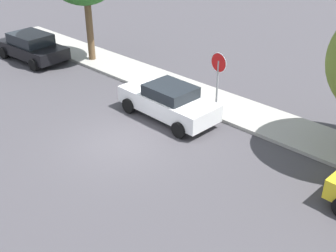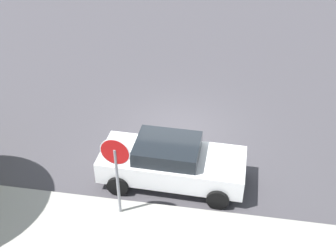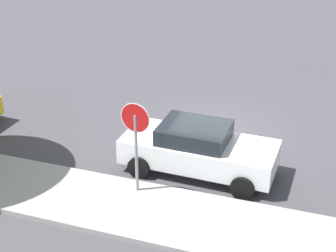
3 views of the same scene
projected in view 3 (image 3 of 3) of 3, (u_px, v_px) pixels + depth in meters
The scene contains 4 objects.
ground_plane at pixel (215, 131), 16.94m from camera, with size 60.00×60.00×0.00m, color #423F44.
sidewalk_curb at pixel (166, 216), 12.71m from camera, with size 32.00×2.34×0.14m, color #9E9B93.
stop_sign at pixel (136, 133), 12.85m from camera, with size 0.80×0.09×2.65m.
parked_car_white at pixel (198, 149), 14.37m from camera, with size 4.35×2.03×1.45m.
Camera 3 is at (-3.39, 14.75, 7.77)m, focal length 55.00 mm.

